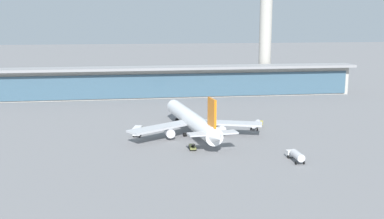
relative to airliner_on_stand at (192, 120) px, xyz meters
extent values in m
plane|color=slate|center=(0.99, -11.68, -4.90)|extent=(1200.00, 1200.00, 0.00)
cylinder|color=white|center=(-0.15, 1.19, 0.02)|extent=(11.20, 49.49, 5.19)
cone|color=white|center=(-3.43, 27.67, 0.02)|extent=(5.62, 5.26, 5.09)
cone|color=white|center=(3.10, -25.04, 0.54)|extent=(5.34, 6.24, 4.67)
cube|color=black|center=(-3.06, 24.72, 0.93)|extent=(4.13, 2.61, 0.63)
cube|color=#B7BABF|center=(-10.69, -4.67, -0.89)|extent=(21.88, 17.01, 0.63)
cube|color=#B7BABF|center=(11.51, -1.92, -0.89)|extent=(23.02, 12.68, 0.63)
cylinder|color=silver|center=(-7.96, -4.86, -2.68)|extent=(3.30, 4.08, 2.86)
cylinder|color=silver|center=(8.91, -2.77, -2.68)|extent=(3.30, 4.08, 2.86)
cube|color=orange|center=(2.55, -20.57, 6.64)|extent=(1.39, 6.29, 8.05)
cube|color=#B7BABF|center=(2.66, -21.46, 0.80)|extent=(14.70, 5.67, 0.45)
cylinder|color=black|center=(-2.66, -1.83, -4.28)|extent=(1.22, 1.38, 1.25)
cylinder|color=black|center=(3.03, -1.13, -4.28)|extent=(1.22, 1.38, 1.25)
cylinder|color=black|center=(-2.57, 20.73, -4.28)|extent=(1.22, 1.38, 1.25)
cube|color=olive|center=(-16.88, 4.98, -3.70)|extent=(2.66, 2.30, 1.50)
cube|color=black|center=(-16.69, 5.76, -3.40)|extent=(2.04, 0.61, 0.70)
cube|color=silver|center=(-17.86, 1.00, -3.05)|extent=(3.34, 5.02, 2.50)
cylinder|color=black|center=(-18.10, 4.46, -4.45)|extent=(0.49, 0.94, 0.90)
cylinder|color=black|center=(-16.04, 3.95, -4.45)|extent=(0.49, 0.94, 0.90)
cylinder|color=black|center=(-19.25, -0.20, -4.45)|extent=(0.49, 0.94, 0.90)
cylinder|color=black|center=(-17.20, -0.71, -4.45)|extent=(0.49, 0.94, 0.90)
cube|color=olive|center=(-2.49, -17.08, -4.15)|extent=(2.06, 4.89, 0.60)
cube|color=black|center=(-2.63, -19.51, -3.07)|extent=(1.12, 4.00, 1.72)
cylinder|color=black|center=(-1.76, -18.81, -4.45)|extent=(0.33, 0.91, 0.90)
cylinder|color=black|center=(-3.41, -18.71, -4.45)|extent=(0.33, 0.91, 0.90)
cylinder|color=black|center=(-1.57, -15.45, -4.45)|extent=(0.33, 0.91, 0.90)
cylinder|color=black|center=(-3.22, -15.36, -4.45)|extent=(0.33, 0.91, 0.90)
cube|color=yellow|center=(25.37, 8.65, -3.70)|extent=(3.08, 2.94, 1.50)
cylinder|color=silver|center=(22.94, 4.51, -3.00)|extent=(4.65, 5.89, 2.10)
cylinder|color=black|center=(23.94, 8.39, -4.45)|extent=(0.70, 0.92, 0.90)
cylinder|color=black|center=(25.84, 7.27, -4.45)|extent=(0.70, 0.92, 0.90)
cylinder|color=black|center=(21.05, 3.48, -4.45)|extent=(0.70, 0.92, 0.90)
cylinder|color=black|center=(22.95, 2.36, -4.45)|extent=(0.70, 0.92, 0.90)
cube|color=silver|center=(23.16, -29.10, -3.70)|extent=(2.41, 2.01, 1.50)
cylinder|color=silver|center=(23.18, -33.90, -3.00)|extent=(2.12, 5.61, 2.10)
cylinder|color=black|center=(22.06, -30.05, -4.45)|extent=(0.28, 0.90, 0.90)
cylinder|color=black|center=(24.27, -30.04, -4.45)|extent=(0.28, 0.90, 0.90)
cylinder|color=black|center=(22.08, -35.75, -4.45)|extent=(0.28, 0.90, 0.90)
cylinder|color=black|center=(24.29, -35.74, -4.45)|extent=(0.28, 0.90, 0.90)
cube|color=#B2ADA3|center=(0.99, 76.19, 2.10)|extent=(180.00, 8.00, 14.00)
cube|color=#3D5B70|center=(0.99, 71.89, 1.40)|extent=(176.40, 0.50, 11.20)
cube|color=gray|center=(0.99, 74.19, 9.70)|extent=(183.60, 12.80, 1.20)
cylinder|color=#B2ADA3|center=(52.07, 89.14, 29.03)|extent=(6.40, 6.40, 67.86)
camera|label=1|loc=(-22.22, -146.99, 32.48)|focal=43.47mm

